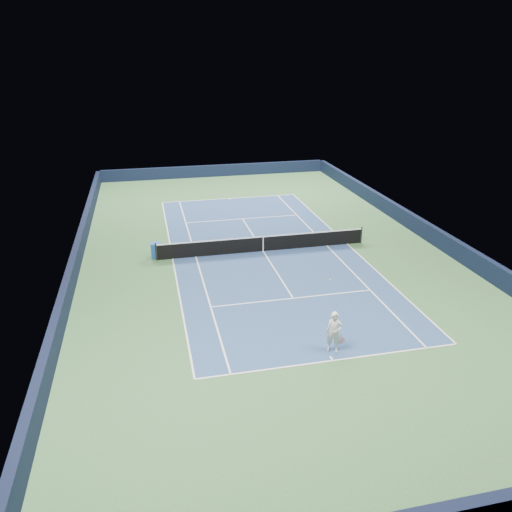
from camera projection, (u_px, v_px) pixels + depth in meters
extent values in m
plane|color=#345D33|center=(263.00, 251.00, 30.47)|extent=(40.00, 40.00, 0.00)
cube|color=black|center=(215.00, 171.00, 48.11)|extent=(22.00, 0.35, 1.10)
cube|color=black|center=(425.00, 230.00, 32.46)|extent=(0.35, 40.00, 1.10)
cube|color=black|center=(76.00, 258.00, 28.06)|extent=(0.35, 40.00, 1.10)
cube|color=navy|center=(263.00, 251.00, 30.47)|extent=(10.97, 23.77, 0.01)
cube|color=white|center=(230.00, 198.00, 41.17)|extent=(10.97, 0.08, 0.00)
cube|color=white|center=(333.00, 361.00, 19.77)|extent=(10.97, 0.08, 0.00)
cube|color=white|center=(347.00, 244.00, 31.59)|extent=(0.08, 23.77, 0.00)
cube|color=white|center=(173.00, 259.00, 29.36)|extent=(0.08, 23.77, 0.00)
cube|color=white|center=(327.00, 246.00, 31.31)|extent=(0.08, 23.77, 0.00)
cube|color=white|center=(196.00, 257.00, 29.63)|extent=(0.08, 23.77, 0.00)
cube|color=white|center=(243.00, 219.00, 36.23)|extent=(8.23, 0.08, 0.00)
cube|color=white|center=(293.00, 298.00, 24.71)|extent=(8.23, 0.08, 0.00)
cube|color=white|center=(263.00, 251.00, 30.47)|extent=(0.08, 12.80, 0.00)
cube|color=white|center=(230.00, 199.00, 41.04)|extent=(0.08, 0.30, 0.00)
cube|color=white|center=(331.00, 358.00, 19.91)|extent=(0.08, 0.30, 0.00)
cylinder|color=black|center=(156.00, 252.00, 28.97)|extent=(0.10, 0.10, 1.07)
cylinder|color=black|center=(361.00, 235.00, 31.57)|extent=(0.10, 0.10, 1.07)
cube|color=black|center=(263.00, 244.00, 30.30)|extent=(12.80, 0.03, 0.91)
cube|color=white|center=(263.00, 237.00, 30.11)|extent=(12.80, 0.04, 0.06)
cube|color=white|center=(263.00, 244.00, 30.30)|extent=(0.05, 0.04, 0.91)
cube|color=#1B53A7|center=(156.00, 250.00, 29.38)|extent=(0.61, 0.56, 0.92)
cube|color=white|center=(161.00, 250.00, 29.44)|extent=(0.07, 0.41, 0.41)
imported|color=silver|center=(334.00, 332.00, 20.10)|extent=(0.76, 0.64, 1.76)
cylinder|color=#CE85A6|center=(342.00, 336.00, 20.19)|extent=(0.03, 0.03, 0.29)
cylinder|color=black|center=(341.00, 341.00, 20.29)|extent=(0.29, 0.02, 0.29)
cylinder|color=pink|center=(341.00, 341.00, 20.29)|extent=(0.31, 0.03, 0.31)
sphere|color=#E2F033|center=(330.00, 280.00, 20.31)|extent=(0.07, 0.07, 0.07)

